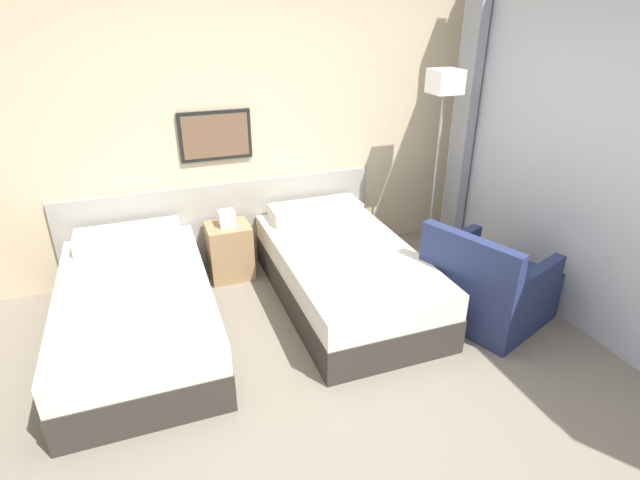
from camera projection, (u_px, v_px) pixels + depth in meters
name	position (u px, v px, depth m)	size (l,w,h in m)	color
ground_plane	(325.00, 382.00, 3.44)	(16.00, 16.00, 0.00)	slate
wall_headboard	(246.00, 132.00, 4.56)	(10.00, 0.10, 2.70)	#C6B28E
wall_window	(632.00, 169.00, 3.41)	(0.21, 4.47, 2.70)	white
bed_near_door	(137.00, 311.00, 3.78)	(1.08, 1.97, 0.63)	#332D28
bed_near_window	(344.00, 273.00, 4.31)	(1.08, 1.97, 0.63)	#332D28
nightstand	(230.00, 250.00, 4.67)	(0.39, 0.36, 0.66)	#9E7A51
floor_lamp	(443.00, 101.00, 4.46)	(0.25, 0.25, 1.85)	#9E9993
armchair	(486.00, 288.00, 4.06)	(1.06, 1.07, 0.82)	navy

